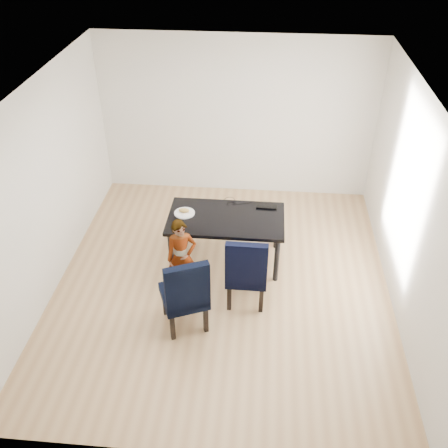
# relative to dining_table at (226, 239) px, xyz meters

# --- Properties ---
(floor) EXTENTS (4.50, 5.00, 0.01)m
(floor) POSITION_rel_dining_table_xyz_m (0.00, -0.50, -0.38)
(floor) COLOR tan
(floor) RESTS_ON ground
(ceiling) EXTENTS (4.50, 5.00, 0.01)m
(ceiling) POSITION_rel_dining_table_xyz_m (0.00, -0.50, 2.33)
(ceiling) COLOR white
(ceiling) RESTS_ON wall_back
(wall_back) EXTENTS (4.50, 0.01, 2.70)m
(wall_back) POSITION_rel_dining_table_xyz_m (0.00, 2.00, 0.98)
(wall_back) COLOR silver
(wall_back) RESTS_ON ground
(wall_front) EXTENTS (4.50, 0.01, 2.70)m
(wall_front) POSITION_rel_dining_table_xyz_m (0.00, -3.00, 0.98)
(wall_front) COLOR silver
(wall_front) RESTS_ON ground
(wall_left) EXTENTS (0.01, 5.00, 2.70)m
(wall_left) POSITION_rel_dining_table_xyz_m (-2.25, -0.50, 0.98)
(wall_left) COLOR white
(wall_left) RESTS_ON ground
(wall_right) EXTENTS (0.01, 5.00, 2.70)m
(wall_right) POSITION_rel_dining_table_xyz_m (2.25, -0.50, 0.98)
(wall_right) COLOR white
(wall_right) RESTS_ON ground
(dining_table) EXTENTS (1.60, 0.90, 0.75)m
(dining_table) POSITION_rel_dining_table_xyz_m (0.00, 0.00, 0.00)
(dining_table) COLOR black
(dining_table) RESTS_ON floor
(chair_left) EXTENTS (0.69, 0.70, 1.09)m
(chair_left) POSITION_rel_dining_table_xyz_m (-0.40, -1.27, 0.17)
(chair_left) COLOR black
(chair_left) RESTS_ON floor
(chair_right) EXTENTS (0.52, 0.54, 1.07)m
(chair_right) POSITION_rel_dining_table_xyz_m (0.33, -0.78, 0.16)
(chair_right) COLOR black
(chair_right) RESTS_ON floor
(child) EXTENTS (0.46, 0.38, 1.09)m
(child) POSITION_rel_dining_table_xyz_m (-0.52, -0.65, 0.17)
(child) COLOR red
(child) RESTS_ON floor
(plate) EXTENTS (0.32, 0.32, 0.02)m
(plate) POSITION_rel_dining_table_xyz_m (-0.58, 0.04, 0.38)
(plate) COLOR silver
(plate) RESTS_ON dining_table
(sandwich) EXTENTS (0.17, 0.11, 0.06)m
(sandwich) POSITION_rel_dining_table_xyz_m (-0.59, 0.05, 0.42)
(sandwich) COLOR olive
(sandwich) RESTS_ON plate
(laptop) EXTENTS (0.30, 0.20, 0.02)m
(laptop) POSITION_rel_dining_table_xyz_m (0.55, 0.35, 0.39)
(laptop) COLOR black
(laptop) RESTS_ON dining_table
(cable_tangle) EXTENTS (0.17, 0.17, 0.01)m
(cable_tangle) POSITION_rel_dining_table_xyz_m (0.05, 0.35, 0.38)
(cable_tangle) COLOR black
(cable_tangle) RESTS_ON dining_table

